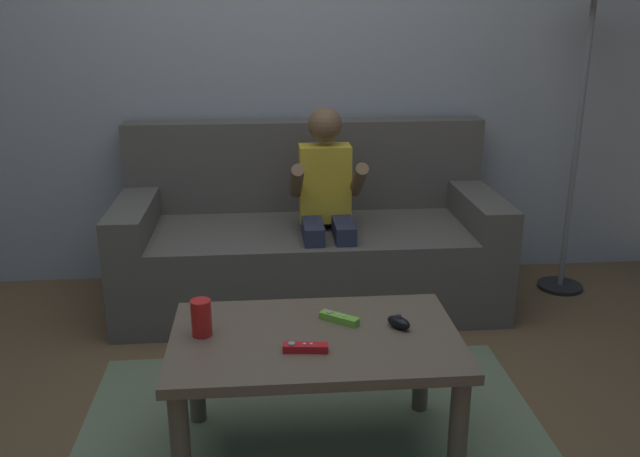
# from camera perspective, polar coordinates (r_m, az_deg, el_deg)

# --- Properties ---
(ground_plane) EXTENTS (9.40, 9.40, 0.00)m
(ground_plane) POSITION_cam_1_polar(r_m,az_deg,el_deg) (2.49, -2.43, -18.00)
(ground_plane) COLOR brown
(wall_back) EXTENTS (4.70, 0.05, 2.50)m
(wall_back) POSITION_cam_1_polar(r_m,az_deg,el_deg) (3.68, -3.92, 14.75)
(wall_back) COLOR #999EA8
(wall_back) RESTS_ON ground
(couch) EXTENTS (1.90, 0.80, 0.90)m
(couch) POSITION_cam_1_polar(r_m,az_deg,el_deg) (3.50, -0.93, -1.26)
(couch) COLOR #56514C
(couch) RESTS_ON ground
(person_seated_on_couch) EXTENTS (0.35, 0.43, 1.02)m
(person_seated_on_couch) POSITION_cam_1_polar(r_m,az_deg,el_deg) (3.24, 0.57, 2.25)
(person_seated_on_couch) COLOR #282D47
(person_seated_on_couch) RESTS_ON ground
(coffee_table) EXTENTS (0.94, 0.58, 0.46)m
(coffee_table) POSITION_cam_1_polar(r_m,az_deg,el_deg) (2.25, -0.40, -10.66)
(coffee_table) COLOR brown
(coffee_table) RESTS_ON ground
(area_rug) EXTENTS (1.69, 1.43, 0.01)m
(area_rug) POSITION_cam_1_polar(r_m,az_deg,el_deg) (2.45, -0.38, -18.48)
(area_rug) COLOR #6B7A5B
(area_rug) RESTS_ON ground
(game_remote_red_near_edge) EXTENTS (0.14, 0.05, 0.03)m
(game_remote_red_near_edge) POSITION_cam_1_polar(r_m,az_deg,el_deg) (2.11, -1.24, -10.05)
(game_remote_red_near_edge) COLOR red
(game_remote_red_near_edge) RESTS_ON coffee_table
(nunchuk_black) EXTENTS (0.09, 0.10, 0.05)m
(nunchuk_black) POSITION_cam_1_polar(r_m,az_deg,el_deg) (2.26, 6.68, -7.89)
(nunchuk_black) COLOR black
(nunchuk_black) RESTS_ON coffee_table
(game_remote_lime_far_corner) EXTENTS (0.13, 0.11, 0.03)m
(game_remote_lime_far_corner) POSITION_cam_1_polar(r_m,az_deg,el_deg) (2.30, 1.62, -7.59)
(game_remote_lime_far_corner) COLOR #72C638
(game_remote_lime_far_corner) RESTS_ON coffee_table
(soda_can) EXTENTS (0.07, 0.07, 0.12)m
(soda_can) POSITION_cam_1_polar(r_m,az_deg,el_deg) (2.22, -10.01, -7.45)
(soda_can) COLOR red
(soda_can) RESTS_ON coffee_table
(floor_lamp) EXTENTS (0.32, 0.32, 1.72)m
(floor_lamp) POSITION_cam_1_polar(r_m,az_deg,el_deg) (3.67, 22.17, 17.29)
(floor_lamp) COLOR black
(floor_lamp) RESTS_ON ground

